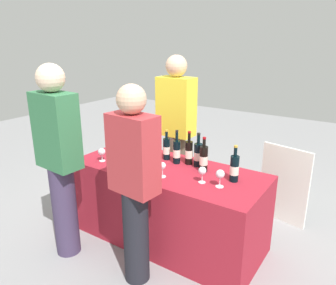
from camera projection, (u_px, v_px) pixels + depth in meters
ground_plane at (168, 238)px, 3.28m from camera, size 12.00×12.00×0.00m
tasting_table at (168, 204)px, 3.16m from camera, size 1.82×0.77×0.76m
wine_bottle_0 at (167, 149)px, 3.22m from camera, size 0.07×0.07×0.31m
wine_bottle_1 at (177, 152)px, 3.12m from camera, size 0.07×0.07×0.33m
wine_bottle_2 at (189, 152)px, 3.11m from camera, size 0.07×0.07×0.33m
wine_bottle_3 at (198, 154)px, 3.06m from camera, size 0.08×0.08×0.32m
wine_bottle_4 at (204, 159)px, 2.93m from camera, size 0.08×0.08×0.32m
wine_bottle_5 at (234, 168)px, 2.73m from camera, size 0.08×0.08×0.32m
wine_glass_0 at (102, 152)px, 3.18m from camera, size 0.07×0.07×0.13m
wine_glass_1 at (140, 160)px, 2.96m from camera, size 0.06×0.06×0.13m
wine_glass_2 at (162, 166)px, 2.82m from camera, size 0.06×0.06×0.14m
wine_glass_3 at (202, 171)px, 2.71m from camera, size 0.07×0.07×0.14m
wine_glass_4 at (220, 175)px, 2.63m from camera, size 0.07×0.07×0.15m
ice_bucket at (120, 143)px, 3.41m from camera, size 0.19×0.19×0.21m
server_pouring at (176, 127)px, 3.68m from camera, size 0.42×0.24×1.75m
guest_0 at (59, 157)px, 2.79m from camera, size 0.41×0.24×1.74m
guest_1 at (134, 181)px, 2.47m from camera, size 0.39×0.24×1.62m
menu_board at (284, 185)px, 3.48m from camera, size 0.53×0.14×0.84m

